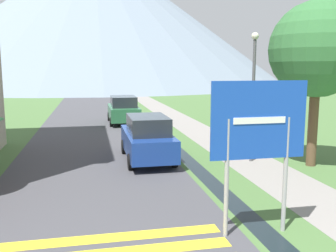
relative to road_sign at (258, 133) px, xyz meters
name	(u,v)px	position (x,y,z in m)	size (l,w,h in m)	color
ground_plane	(134,128)	(-0.95, 15.39, -2.31)	(160.00, 160.00, 0.00)	#476B38
road	(92,111)	(-3.45, 25.39, -2.31)	(6.40, 60.00, 0.01)	#424247
footpath	(161,109)	(2.65, 25.39, -2.31)	(2.20, 60.00, 0.01)	gray
drainage_channel	(134,110)	(0.25, 25.39, -2.31)	(0.60, 60.00, 0.00)	black
mountain_distant	(95,15)	(-1.82, 80.92, 12.88)	(83.02, 83.02, 30.38)	slate
road_sign	(258,133)	(0.00, 0.00, 0.00)	(2.18, 0.11, 3.44)	#9E9EA3
parked_car_near	(147,138)	(-1.35, 7.18, -1.40)	(1.83, 4.34, 1.82)	navy
parked_car_far	(123,110)	(-1.39, 17.50, -1.40)	(1.97, 4.33, 1.82)	#28663D
streetlamp	(253,86)	(2.68, 6.19, 0.68)	(0.28, 0.28, 5.03)	#515156
tree_by_path	(317,50)	(4.64, 5.10, 2.03)	(3.52, 3.52, 6.13)	brown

